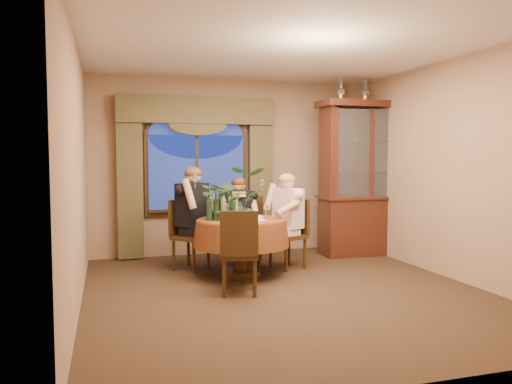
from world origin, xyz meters
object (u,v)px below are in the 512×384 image
object	(u,v)px
chair_front_left	(240,252)
centerpiece_plant	(232,175)
wine_bottle_2	(232,207)
wine_bottle_3	(220,206)
dining_table	(241,248)
person_back	(192,218)
oil_lamp_center	(365,91)
chair_back_right	(248,230)
person_pink	(288,221)
wine_bottle_5	(213,206)
china_cabinet	(364,179)
oil_lamp_right	(389,92)
person_scarf	(239,220)
chair_right	(288,234)
chair_back	(191,235)
olive_bowl	(246,217)
wine_bottle_1	(223,206)
oil_lamp_left	(341,90)
wine_bottle_0	(216,208)
stoneware_vase	(233,208)
wine_bottle_4	(209,208)

from	to	relation	value
chair_front_left	centerpiece_plant	xyz separation A→B (m)	(0.15, 0.93, 0.85)
wine_bottle_2	wine_bottle_3	bearing A→B (deg)	119.69
dining_table	person_back	xyz separation A→B (m)	(-0.54, 0.61, 0.34)
oil_lamp_center	wine_bottle_2	xyz separation A→B (m)	(-2.39, -0.90, -1.68)
chair_back_right	dining_table	bearing A→B (deg)	90.00
person_pink	wine_bottle_5	world-z (taller)	person_pink
china_cabinet	centerpiece_plant	world-z (taller)	china_cabinet
oil_lamp_right	person_scarf	size ratio (longest dim) A/B	0.27
chair_right	chair_back	world-z (taller)	same
dining_table	wine_bottle_5	distance (m)	0.65
chair_right	oil_lamp_right	bearing A→B (deg)	-92.70
olive_bowl	chair_back_right	bearing A→B (deg)	72.98
china_cabinet	centerpiece_plant	size ratio (longest dim) A/B	2.51
oil_lamp_center	oil_lamp_right	size ratio (longest dim) A/B	1.00
oil_lamp_right	wine_bottle_1	bearing A→B (deg)	-164.61
oil_lamp_center	olive_bowl	size ratio (longest dim) A/B	2.12
oil_lamp_right	olive_bowl	distance (m)	3.33
wine_bottle_5	chair_back	bearing A→B (deg)	115.86
chair_back_right	chair_front_left	xyz separation A→B (m)	(-0.55, -1.60, 0.00)
dining_table	oil_lamp_left	size ratio (longest dim) A/B	3.68
chair_back	wine_bottle_0	xyz separation A→B (m)	(0.23, -0.61, 0.44)
wine_bottle_5	oil_lamp_right	bearing A→B (deg)	14.08
china_cabinet	stoneware_vase	size ratio (longest dim) A/B	8.70
chair_back	person_scarf	world-z (taller)	person_scarf
wine_bottle_5	stoneware_vase	bearing A→B (deg)	-2.26
oil_lamp_right	olive_bowl	world-z (taller)	oil_lamp_right
chair_front_left	wine_bottle_3	world-z (taller)	wine_bottle_3
oil_lamp_center	wine_bottle_2	size ratio (longest dim) A/B	1.03
olive_bowl	wine_bottle_0	distance (m)	0.42
person_back	wine_bottle_3	bearing A→B (deg)	83.04
oil_lamp_left	chair_right	size ratio (longest dim) A/B	0.35
chair_right	wine_bottle_5	world-z (taller)	wine_bottle_5
dining_table	stoneware_vase	distance (m)	0.53
dining_table	stoneware_vase	size ratio (longest dim) A/B	4.48
chair_right	chair_back_right	bearing A→B (deg)	19.52
chair_back	person_scarf	bearing A→B (deg)	152.13
stoneware_vase	wine_bottle_1	bearing A→B (deg)	-167.89
oil_lamp_left	person_back	size ratio (longest dim) A/B	0.24
chair_right	olive_bowl	size ratio (longest dim) A/B	5.98
person_back	olive_bowl	bearing A→B (deg)	90.94
olive_bowl	dining_table	bearing A→B (deg)	143.39
person_back	wine_bottle_5	xyz separation A→B (m)	(0.20, -0.49, 0.20)
person_scarf	wine_bottle_3	size ratio (longest dim) A/B	3.85
person_scarf	stoneware_vase	bearing A→B (deg)	81.82
chair_back	centerpiece_plant	bearing A→B (deg)	91.68
person_scarf	stoneware_vase	size ratio (longest dim) A/B	4.55
wine_bottle_4	dining_table	bearing A→B (deg)	5.04
person_pink	centerpiece_plant	bearing A→B (deg)	80.44
chair_right	person_pink	xyz separation A→B (m)	(0.01, 0.01, 0.19)
chair_right	person_pink	bearing A→B (deg)	-55.17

